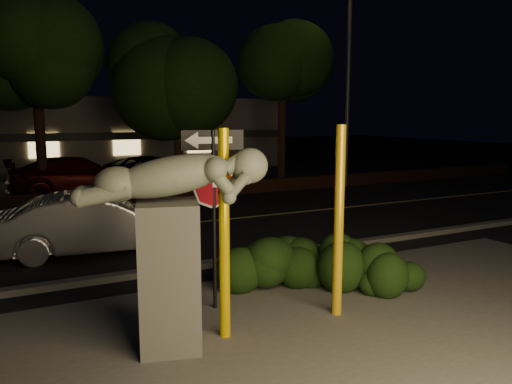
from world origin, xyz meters
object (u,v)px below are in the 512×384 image
at_px(parked_car_darkred, 78,176).
at_px(streetlight, 346,54).
at_px(signpost, 214,184).
at_px(sculpture, 171,228).
at_px(yellow_pole_right, 339,222).
at_px(yellow_pole_left, 224,236).
at_px(silver_sedan, 95,223).
at_px(parked_car_dark, 154,173).

bearing_deg(parked_car_darkred, streetlight, -106.91).
height_order(signpost, sculpture, signpost).
bearing_deg(yellow_pole_right, signpost, 146.15).
height_order(yellow_pole_right, streetlight, streetlight).
distance_m(yellow_pole_left, signpost, 1.20).
bearing_deg(streetlight, yellow_pole_right, -146.97).
distance_m(signpost, parked_car_darkred, 13.15).
xyz_separation_m(yellow_pole_left, silver_sedan, (-0.91, 5.25, -0.77)).
bearing_deg(silver_sedan, yellow_pole_left, -164.01).
height_order(signpost, parked_car_dark, signpost).
xyz_separation_m(yellow_pole_right, signpost, (-1.59, 1.07, 0.56)).
bearing_deg(silver_sedan, streetlight, -55.57).
xyz_separation_m(yellow_pole_left, streetlight, (10.25, 11.25, 4.12)).
distance_m(yellow_pole_left, parked_car_darkred, 14.13).
bearing_deg(yellow_pole_left, parked_car_dark, 78.82).
bearing_deg(yellow_pole_left, parked_car_darkred, 90.67).
distance_m(signpost, silver_sedan, 4.59).
relative_size(sculpture, streetlight, 0.28).
xyz_separation_m(yellow_pole_left, parked_car_darkred, (-0.16, 14.11, -0.71)).
relative_size(yellow_pole_right, silver_sedan, 0.71).
relative_size(yellow_pole_left, sculpture, 1.10).
bearing_deg(silver_sedan, yellow_pole_right, -146.28).
xyz_separation_m(sculpture, parked_car_darkred, (0.57, 14.10, -0.89)).
distance_m(yellow_pole_left, streetlight, 15.76).
bearing_deg(signpost, silver_sedan, 113.64).
bearing_deg(signpost, sculpture, -126.12).
relative_size(sculpture, silver_sedan, 0.64).
relative_size(yellow_pole_left, streetlight, 0.31).
xyz_separation_m(yellow_pole_left, signpost, (0.26, 1.03, 0.57)).
bearing_deg(yellow_pole_left, signpost, 75.80).
distance_m(yellow_pole_left, silver_sedan, 5.39).
distance_m(yellow_pole_left, sculpture, 0.75).
distance_m(silver_sedan, parked_car_dark, 9.67).
height_order(yellow_pole_right, parked_car_darkred, yellow_pole_right).
distance_m(parked_car_darkred, parked_car_dark, 2.97).
relative_size(silver_sedan, parked_car_dark, 0.82).
xyz_separation_m(sculpture, streetlight, (10.98, 11.24, 3.94)).
bearing_deg(signpost, streetlight, 53.85).
xyz_separation_m(sculpture, parked_car_dark, (3.53, 14.17, -0.93)).
distance_m(yellow_pole_right, sculpture, 2.59).
bearing_deg(parked_car_dark, yellow_pole_right, 156.75).
bearing_deg(sculpture, signpost, 60.74).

